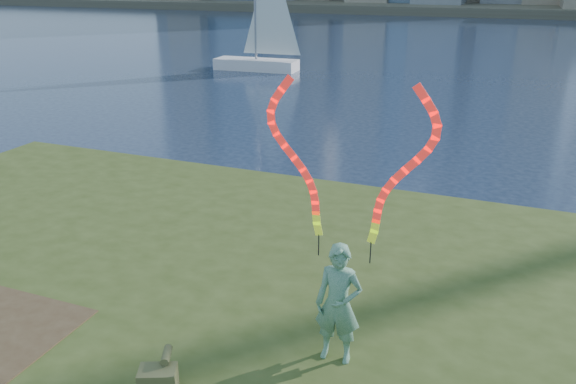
% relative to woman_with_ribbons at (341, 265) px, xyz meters
% --- Properties ---
extents(ground, '(320.00, 320.00, 0.00)m').
position_rel_woman_with_ribbons_xyz_m(ground, '(-3.15, 1.38, -2.20)').
color(ground, '#18243C').
rests_on(ground, ground).
extents(grassy_knoll, '(20.00, 18.00, 0.80)m').
position_rel_woman_with_ribbons_xyz_m(grassy_knoll, '(-3.15, -0.91, -1.86)').
color(grassy_knoll, '#374619').
rests_on(grassy_knoll, ground).
extents(far_shore, '(320.00, 40.00, 1.20)m').
position_rel_woman_with_ribbons_xyz_m(far_shore, '(-3.15, 96.38, -1.60)').
color(far_shore, brown).
rests_on(far_shore, ground).
extents(woman_with_ribbons, '(2.07, 0.43, 4.06)m').
position_rel_woman_with_ribbons_xyz_m(woman_with_ribbons, '(0.00, 0.00, 0.00)').
color(woman_with_ribbons, '#15683D').
rests_on(woman_with_ribbons, grassy_knoll).
extents(canvas_bag, '(0.55, 0.62, 0.44)m').
position_rel_woman_with_ribbons_xyz_m(canvas_bag, '(-1.87, -1.46, -1.22)').
color(canvas_bag, '#51552C').
rests_on(canvas_bag, grassy_knoll).
extents(sailboat, '(5.50, 1.85, 8.31)m').
position_rel_woman_with_ribbons_xyz_m(sailboat, '(-12.83, 26.05, -0.77)').
color(sailboat, white).
rests_on(sailboat, ground).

